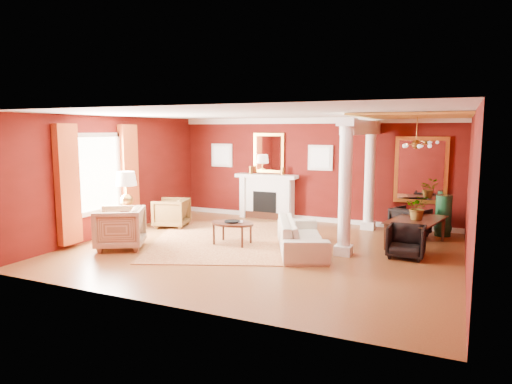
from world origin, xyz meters
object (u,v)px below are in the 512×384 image
at_px(side_table, 127,194).
at_px(coffee_table, 232,224).
at_px(sofa, 302,230).
at_px(armchair_stripe, 120,226).
at_px(dining_table, 417,225).
at_px(armchair_leopard, 171,211).

bearing_deg(side_table, coffee_table, 15.55).
distance_m(sofa, side_table, 4.12).
relative_size(sofa, armchair_stripe, 2.33).
height_order(side_table, dining_table, side_table).
distance_m(armchair_leopard, coffee_table, 2.54).
xyz_separation_m(coffee_table, side_table, (-2.39, -0.67, 0.64)).
relative_size(coffee_table, dining_table, 0.59).
bearing_deg(armchair_stripe, side_table, 176.97).
xyz_separation_m(armchair_leopard, armchair_stripe, (0.26, -2.31, 0.08)).
bearing_deg(coffee_table, armchair_leopard, 156.79).
distance_m(armchair_leopard, side_table, 1.80).
bearing_deg(sofa, armchair_stripe, 87.01).
height_order(armchair_stripe, dining_table, armchair_stripe).
bearing_deg(armchair_leopard, side_table, -17.44).
relative_size(sofa, side_table, 1.44).
bearing_deg(armchair_leopard, dining_table, 79.93).
bearing_deg(armchair_stripe, armchair_leopard, 156.91).
distance_m(sofa, armchair_leopard, 4.04).
relative_size(armchair_leopard, dining_table, 0.49).
bearing_deg(armchair_stripe, coffee_table, 92.71).
distance_m(sofa, armchair_stripe, 3.94).
distance_m(sofa, dining_table, 2.65).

